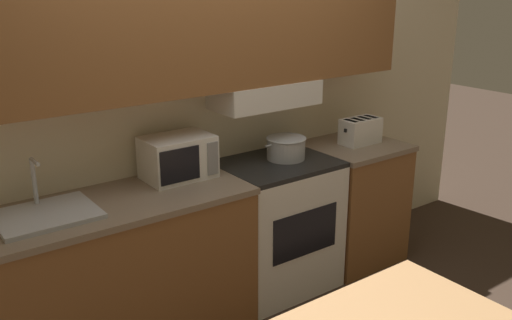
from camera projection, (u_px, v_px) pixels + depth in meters
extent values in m
plane|color=#3D2D23|center=(203.00, 284.00, 4.00)|extent=(16.00, 16.00, 0.00)
cube|color=beige|center=(196.00, 106.00, 3.63)|extent=(5.28, 0.05, 2.55)
cube|color=brown|center=(209.00, 42.00, 3.36)|extent=(2.88, 0.32, 0.55)
cube|color=white|center=(265.00, 94.00, 3.70)|extent=(0.71, 0.34, 0.16)
cube|color=brown|center=(122.00, 277.00, 3.23)|extent=(1.47, 0.61, 0.87)
cube|color=#84705B|center=(116.00, 204.00, 3.09)|extent=(1.49, 0.63, 0.04)
cube|color=brown|center=(351.00, 204.00, 4.27)|extent=(0.64, 0.61, 0.87)
cube|color=#84705B|center=(354.00, 146.00, 4.13)|extent=(0.66, 0.63, 0.04)
cube|color=white|center=(276.00, 227.00, 3.87)|extent=(0.75, 0.59, 0.87)
cube|color=black|center=(277.00, 164.00, 3.73)|extent=(0.75, 0.59, 0.03)
cube|color=black|center=(306.00, 233.00, 3.62)|extent=(0.52, 0.01, 0.31)
cylinder|color=black|center=(268.00, 172.00, 3.54)|extent=(0.10, 0.10, 0.01)
cylinder|color=black|center=(308.00, 162.00, 3.73)|extent=(0.10, 0.10, 0.01)
cylinder|color=black|center=(246.00, 163.00, 3.72)|extent=(0.10, 0.10, 0.01)
cylinder|color=black|center=(285.00, 153.00, 3.91)|extent=(0.10, 0.10, 0.01)
cylinder|color=#B7BABF|center=(286.00, 148.00, 3.77)|extent=(0.25, 0.25, 0.14)
torus|color=#B7BABF|center=(286.00, 138.00, 3.75)|extent=(0.27, 0.27, 0.01)
cylinder|color=#B7BABF|center=(268.00, 146.00, 3.67)|extent=(0.05, 0.01, 0.01)
cylinder|color=#B7BABF|center=(303.00, 138.00, 3.84)|extent=(0.05, 0.01, 0.01)
cube|color=white|center=(178.00, 157.00, 3.40)|extent=(0.41, 0.28, 0.26)
cube|color=black|center=(180.00, 165.00, 3.25)|extent=(0.25, 0.01, 0.20)
cube|color=gray|center=(213.00, 158.00, 3.38)|extent=(0.07, 0.01, 0.20)
cube|color=white|center=(360.00, 131.00, 4.11)|extent=(0.29, 0.16, 0.19)
cube|color=black|center=(345.00, 131.00, 4.01)|extent=(0.01, 0.02, 0.02)
cube|color=black|center=(351.00, 121.00, 4.02)|extent=(0.04, 0.11, 0.01)
cube|color=black|center=(358.00, 120.00, 4.06)|extent=(0.04, 0.11, 0.01)
cube|color=black|center=(364.00, 118.00, 4.10)|extent=(0.04, 0.11, 0.01)
cube|color=black|center=(371.00, 117.00, 4.14)|extent=(0.04, 0.11, 0.01)
cube|color=#B7BABF|center=(46.00, 215.00, 2.87)|extent=(0.49, 0.40, 0.02)
cube|color=#4C4F54|center=(47.00, 215.00, 2.86)|extent=(0.42, 0.30, 0.01)
cylinder|color=#B7BABF|center=(34.00, 181.00, 2.95)|extent=(0.02, 0.02, 0.25)
cylinder|color=#B7BABF|center=(35.00, 162.00, 2.86)|extent=(0.02, 0.12, 0.02)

